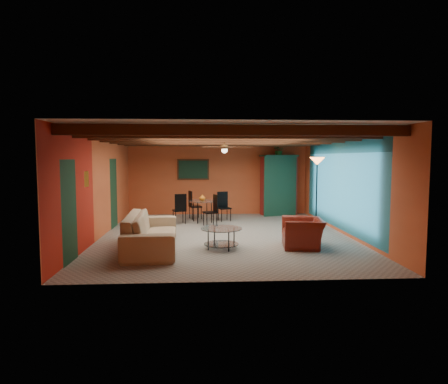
{
  "coord_description": "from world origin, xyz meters",
  "views": [
    {
      "loc": [
        -0.64,
        -10.47,
        2.08
      ],
      "look_at": [
        0.0,
        0.2,
        1.15
      ],
      "focal_mm": 31.65,
      "sensor_mm": 36.0,
      "label": 1
    }
  ],
  "objects": [
    {
      "name": "armoire",
      "position": [
        2.2,
        3.7,
        1.06
      ],
      "size": [
        1.31,
        0.86,
        2.12
      ],
      "primitive_type": "cube",
      "rotation": [
        0.0,
        0.0,
        0.24
      ],
      "color": "maroon",
      "rests_on": "ground"
    },
    {
      "name": "sofa",
      "position": [
        -1.76,
        -1.53,
        0.41
      ],
      "size": [
        1.24,
        2.84,
        0.81
      ],
      "primitive_type": "imported",
      "rotation": [
        0.0,
        0.0,
        1.62
      ],
      "color": "#9D8365",
      "rests_on": "ground"
    },
    {
      "name": "vase",
      "position": [
        -0.58,
        2.18,
        1.07
      ],
      "size": [
        0.21,
        0.21,
        0.21
      ],
      "primitive_type": "imported",
      "rotation": [
        0.0,
        0.0,
        0.07
      ],
      "color": "orange",
      "rests_on": "dining_table"
    },
    {
      "name": "armchair",
      "position": [
        1.74,
        -1.53,
        0.34
      ],
      "size": [
        1.03,
        1.14,
        0.67
      ],
      "primitive_type": "imported",
      "rotation": [
        0.0,
        0.0,
        -1.7
      ],
      "color": "maroon",
      "rests_on": "ground"
    },
    {
      "name": "painting",
      "position": [
        -0.9,
        3.96,
        1.65
      ],
      "size": [
        1.05,
        0.03,
        0.65
      ],
      "primitive_type": "cube",
      "color": "black",
      "rests_on": "wall_back"
    },
    {
      "name": "dining_table",
      "position": [
        -0.58,
        2.18,
        0.48
      ],
      "size": [
        2.34,
        2.34,
        0.97
      ],
      "primitive_type": null,
      "rotation": [
        0.0,
        0.0,
        0.31
      ],
      "color": "silver",
      "rests_on": "ground"
    },
    {
      "name": "coffee_table",
      "position": [
        -0.17,
        -1.56,
        0.24
      ],
      "size": [
        1.21,
        1.21,
        0.49
      ],
      "primitive_type": null,
      "rotation": [
        0.0,
        0.0,
        -0.34
      ],
      "color": "silver",
      "rests_on": "ground"
    },
    {
      "name": "room",
      "position": [
        0.0,
        0.11,
        2.36
      ],
      "size": [
        6.52,
        8.01,
        2.71
      ],
      "color": "gray",
      "rests_on": "ground"
    },
    {
      "name": "ceiling_fan",
      "position": [
        0.0,
        0.0,
        2.36
      ],
      "size": [
        1.5,
        1.5,
        0.44
      ],
      "primitive_type": null,
      "color": "#472614",
      "rests_on": "ceiling"
    },
    {
      "name": "floor_lamp",
      "position": [
        2.65,
        0.49,
        1.05
      ],
      "size": [
        0.54,
        0.54,
        2.1
      ],
      "primitive_type": null,
      "rotation": [
        0.0,
        0.0,
        -0.29
      ],
      "color": "black",
      "rests_on": "ground"
    },
    {
      "name": "potted_plant",
      "position": [
        2.2,
        3.7,
        2.35
      ],
      "size": [
        0.44,
        0.38,
        0.47
      ],
      "primitive_type": "imported",
      "rotation": [
        0.0,
        0.0,
        -0.03
      ],
      "color": "#26661E",
      "rests_on": "armoire"
    }
  ]
}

